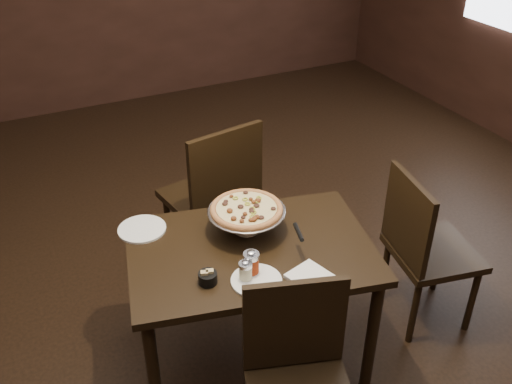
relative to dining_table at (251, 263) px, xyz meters
name	(u,v)px	position (x,y,z in m)	size (l,w,h in m)	color
room	(270,88)	(0.11, 0.05, 0.81)	(6.04, 7.04, 2.84)	black
dining_table	(251,263)	(0.00, 0.00, 0.00)	(1.22, 0.95, 0.68)	black
pizza_stand	(246,209)	(0.04, 0.12, 0.21)	(0.36, 0.36, 0.15)	silver
parmesan_shaker	(246,271)	(-0.11, -0.19, 0.14)	(0.06, 0.06, 0.10)	#F9F1C1
pepper_flake_shaker	(251,263)	(-0.08, -0.16, 0.15)	(0.07, 0.07, 0.12)	maroon
packet_caddy	(208,277)	(-0.26, -0.13, 0.12)	(0.08, 0.08, 0.06)	black
napkin_stack	(310,277)	(0.13, -0.30, 0.10)	(0.16, 0.16, 0.02)	white
plate_left	(142,229)	(-0.40, 0.34, 0.10)	(0.22, 0.22, 0.01)	white
plate_near	(256,281)	(-0.08, -0.22, 0.10)	(0.21, 0.21, 0.01)	white
serving_spatula	(298,232)	(0.16, -0.13, 0.21)	(0.14, 0.14, 0.02)	silver
chair_far	(215,194)	(0.12, 0.72, -0.06)	(0.53, 0.53, 0.97)	black
chair_near	(299,379)	(-0.07, -0.58, -0.12)	(0.51, 0.51, 0.87)	black
chair_side	(423,245)	(0.91, -0.13, -0.11)	(0.48, 0.48, 0.88)	black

